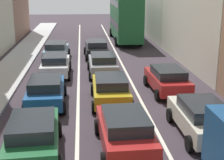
{
  "coord_description": "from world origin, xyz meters",
  "views": [
    {
      "loc": [
        -1.41,
        -3.9,
        6.09
      ],
      "look_at": [
        0.0,
        12.0,
        1.6
      ],
      "focal_mm": 54.56,
      "sensor_mm": 36.0,
      "label": 1
    }
  ],
  "objects_px": {
    "wagon_left_lane_second": "(33,135)",
    "sedan_centre_lane_fifth": "(96,48)",
    "sedan_left_lane_fourth": "(55,64)",
    "sedan_right_lane_behind_truck": "(202,117)",
    "wagon_right_lane_far": "(167,79)",
    "coupe_centre_lane_fourth": "(103,64)",
    "bus_mid_queue_primary": "(125,16)",
    "sedan_centre_lane_second": "(125,130)",
    "hatchback_centre_lane_third": "(111,89)",
    "sedan_left_lane_third": "(46,91)",
    "sedan_left_lane_fifth": "(56,50)"
  },
  "relations": [
    {
      "from": "wagon_left_lane_second",
      "to": "sedan_centre_lane_fifth",
      "type": "relative_size",
      "value": 1.01
    },
    {
      "from": "sedan_left_lane_fourth",
      "to": "wagon_left_lane_second",
      "type": "bearing_deg",
      "value": 179.81
    },
    {
      "from": "sedan_right_lane_behind_truck",
      "to": "sedan_centre_lane_fifth",
      "type": "bearing_deg",
      "value": 12.62
    },
    {
      "from": "wagon_left_lane_second",
      "to": "wagon_right_lane_far",
      "type": "bearing_deg",
      "value": -47.12
    },
    {
      "from": "coupe_centre_lane_fourth",
      "to": "sedan_right_lane_behind_truck",
      "type": "xyz_separation_m",
      "value": [
        3.47,
        -10.26,
        0.0
      ]
    },
    {
      "from": "bus_mid_queue_primary",
      "to": "sedan_left_lane_fourth",
      "type": "bearing_deg",
      "value": 155.55
    },
    {
      "from": "sedan_centre_lane_fifth",
      "to": "sedan_left_lane_fourth",
      "type": "bearing_deg",
      "value": 150.32
    },
    {
      "from": "sedan_centre_lane_second",
      "to": "sedan_left_lane_fourth",
      "type": "xyz_separation_m",
      "value": [
        -3.39,
        11.32,
        0.0
      ]
    },
    {
      "from": "sedan_centre_lane_second",
      "to": "bus_mid_queue_primary",
      "type": "relative_size",
      "value": 0.41
    },
    {
      "from": "wagon_right_lane_far",
      "to": "bus_mid_queue_primary",
      "type": "xyz_separation_m",
      "value": [
        -0.12,
        18.71,
        2.03
      ]
    },
    {
      "from": "coupe_centre_lane_fourth",
      "to": "bus_mid_queue_primary",
      "type": "bearing_deg",
      "value": -13.88
    },
    {
      "from": "hatchback_centre_lane_third",
      "to": "sedan_left_lane_fourth",
      "type": "bearing_deg",
      "value": 29.47
    },
    {
      "from": "sedan_left_lane_third",
      "to": "coupe_centre_lane_fourth",
      "type": "xyz_separation_m",
      "value": [
        3.32,
        5.99,
        0.0
      ]
    },
    {
      "from": "hatchback_centre_lane_third",
      "to": "sedan_left_lane_fifth",
      "type": "height_order",
      "value": "same"
    },
    {
      "from": "coupe_centre_lane_fourth",
      "to": "sedan_left_lane_fifth",
      "type": "distance_m",
      "value": 6.38
    },
    {
      "from": "hatchback_centre_lane_third",
      "to": "sedan_right_lane_behind_truck",
      "type": "relative_size",
      "value": 1.01
    },
    {
      "from": "sedan_left_lane_third",
      "to": "coupe_centre_lane_fourth",
      "type": "height_order",
      "value": "same"
    },
    {
      "from": "sedan_right_lane_behind_truck",
      "to": "bus_mid_queue_primary",
      "type": "height_order",
      "value": "bus_mid_queue_primary"
    },
    {
      "from": "coupe_centre_lane_fourth",
      "to": "sedan_left_lane_fourth",
      "type": "height_order",
      "value": "same"
    },
    {
      "from": "hatchback_centre_lane_third",
      "to": "coupe_centre_lane_fourth",
      "type": "relative_size",
      "value": 1.0
    },
    {
      "from": "coupe_centre_lane_fourth",
      "to": "bus_mid_queue_primary",
      "type": "xyz_separation_m",
      "value": [
        3.36,
        14.35,
        2.03
      ]
    },
    {
      "from": "sedan_centre_lane_fifth",
      "to": "wagon_right_lane_far",
      "type": "relative_size",
      "value": 1.0
    },
    {
      "from": "wagon_right_lane_far",
      "to": "bus_mid_queue_primary",
      "type": "height_order",
      "value": "bus_mid_queue_primary"
    },
    {
      "from": "wagon_left_lane_second",
      "to": "sedan_left_lane_fifth",
      "type": "xyz_separation_m",
      "value": [
        -0.29,
        16.74,
        0.0
      ]
    },
    {
      "from": "sedan_centre_lane_second",
      "to": "wagon_right_lane_far",
      "type": "height_order",
      "value": "same"
    },
    {
      "from": "coupe_centre_lane_fourth",
      "to": "wagon_right_lane_far",
      "type": "distance_m",
      "value": 5.58
    },
    {
      "from": "sedan_left_lane_fourth",
      "to": "hatchback_centre_lane_third",
      "type": "bearing_deg",
      "value": -151.54
    },
    {
      "from": "sedan_left_lane_fifth",
      "to": "sedan_centre_lane_second",
      "type": "bearing_deg",
      "value": -165.87
    },
    {
      "from": "sedan_left_lane_third",
      "to": "bus_mid_queue_primary",
      "type": "height_order",
      "value": "bus_mid_queue_primary"
    },
    {
      "from": "hatchback_centre_lane_third",
      "to": "sedan_left_lane_fourth",
      "type": "relative_size",
      "value": 1.0
    },
    {
      "from": "sedan_centre_lane_second",
      "to": "wagon_right_lane_far",
      "type": "bearing_deg",
      "value": -27.98
    },
    {
      "from": "sedan_left_lane_fifth",
      "to": "bus_mid_queue_primary",
      "type": "xyz_separation_m",
      "value": [
        6.91,
        9.04,
        2.03
      ]
    },
    {
      "from": "hatchback_centre_lane_third",
      "to": "coupe_centre_lane_fourth",
      "type": "xyz_separation_m",
      "value": [
        -0.04,
        5.97,
        0.0
      ]
    },
    {
      "from": "wagon_right_lane_far",
      "to": "hatchback_centre_lane_third",
      "type": "bearing_deg",
      "value": 113.33
    },
    {
      "from": "hatchback_centre_lane_third",
      "to": "wagon_right_lane_far",
      "type": "bearing_deg",
      "value": -64.15
    },
    {
      "from": "sedan_centre_lane_second",
      "to": "wagon_right_lane_far",
      "type": "xyz_separation_m",
      "value": [
        3.35,
        6.89,
        0.0
      ]
    },
    {
      "from": "hatchback_centre_lane_third",
      "to": "sedan_left_lane_third",
      "type": "relative_size",
      "value": 0.99
    },
    {
      "from": "sedan_left_lane_fifth",
      "to": "wagon_right_lane_far",
      "type": "relative_size",
      "value": 1.0
    },
    {
      "from": "sedan_centre_lane_fifth",
      "to": "sedan_right_lane_behind_truck",
      "type": "bearing_deg",
      "value": -169.09
    },
    {
      "from": "sedan_left_lane_fourth",
      "to": "wagon_right_lane_far",
      "type": "xyz_separation_m",
      "value": [
        6.74,
        -4.43,
        0.0
      ]
    },
    {
      "from": "coupe_centre_lane_fourth",
      "to": "sedan_left_lane_fifth",
      "type": "height_order",
      "value": "same"
    },
    {
      "from": "wagon_left_lane_second",
      "to": "bus_mid_queue_primary",
      "type": "distance_m",
      "value": 26.69
    },
    {
      "from": "sedan_left_lane_third",
      "to": "coupe_centre_lane_fourth",
      "type": "relative_size",
      "value": 1.01
    },
    {
      "from": "sedan_left_lane_third",
      "to": "sedan_left_lane_fourth",
      "type": "relative_size",
      "value": 1.01
    },
    {
      "from": "coupe_centre_lane_fourth",
      "to": "wagon_right_lane_far",
      "type": "height_order",
      "value": "same"
    },
    {
      "from": "coupe_centre_lane_fourth",
      "to": "sedan_centre_lane_fifth",
      "type": "height_order",
      "value": "same"
    },
    {
      "from": "sedan_left_lane_third",
      "to": "sedan_centre_lane_fifth",
      "type": "xyz_separation_m",
      "value": [
        3.15,
        11.89,
        0.0
      ]
    },
    {
      "from": "hatchback_centre_lane_third",
      "to": "sedan_right_lane_behind_truck",
      "type": "height_order",
      "value": "same"
    },
    {
      "from": "wagon_left_lane_second",
      "to": "sedan_left_lane_third",
      "type": "height_order",
      "value": "same"
    },
    {
      "from": "sedan_left_lane_fourth",
      "to": "sedan_right_lane_behind_truck",
      "type": "height_order",
      "value": "same"
    }
  ]
}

